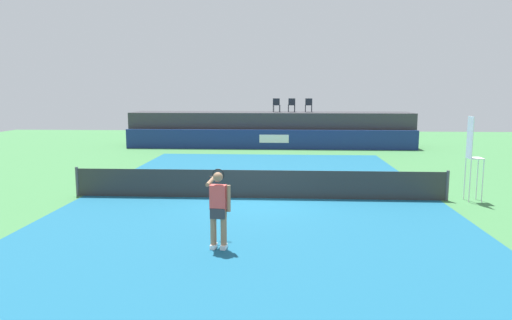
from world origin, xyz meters
The scene contains 13 objects.
ground_plane centered at (0.00, 3.00, 0.00)m, with size 48.00×48.00×0.00m, color #3D7A42.
court_inner centered at (0.00, 0.00, 0.00)m, with size 12.00×22.00×0.00m, color #16597A.
sponsor_wall centered at (0.00, 13.50, 0.60)m, with size 18.00×0.22×1.20m.
spectator_platform centered at (0.00, 15.30, 1.10)m, with size 18.00×2.80×2.20m, color #38383D.
spectator_chair_far_left centered at (0.36, 15.40, 2.69)m, with size 0.48×0.48×0.89m.
spectator_chair_left centered at (1.35, 15.50, 2.69)m, with size 0.46×0.46×0.89m.
spectator_chair_center centered at (2.45, 15.45, 2.69)m, with size 0.44×0.44×0.89m.
umpire_chair centered at (6.92, 0.00, 1.59)m, with size 0.45×0.45×2.76m.
tennis_net centered at (0.00, 0.00, 0.47)m, with size 12.40×0.02×0.95m, color #2D2D2D.
net_post_near centered at (-6.20, 0.00, 0.50)m, with size 0.10×0.10×1.00m, color #4C4C51.
net_post_far centered at (6.20, 0.00, 0.50)m, with size 0.10×0.10×1.00m, color #4C4C51.
tennis_player centered at (-0.62, -5.14, 0.96)m, with size 0.60×1.18×1.77m.
tennis_ball centered at (-4.83, 1.29, 0.04)m, with size 0.07×0.07×0.07m, color #D8EA33.
Camera 1 is at (0.84, -15.49, 3.56)m, focal length 33.18 mm.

